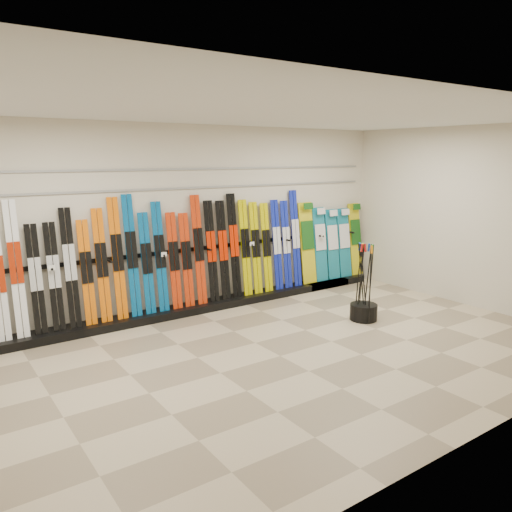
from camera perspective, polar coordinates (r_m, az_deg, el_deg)
floor at (r=6.48m, az=2.79°, el=-11.35°), size 8.00×8.00×0.00m
back_wall at (r=8.17m, az=-7.90°, el=4.20°), size 8.00×0.00×8.00m
right_wall at (r=9.06m, az=23.41°, el=4.08°), size 0.00×5.00×5.00m
ceiling at (r=6.00m, az=3.08°, el=16.11°), size 8.00×8.00×0.00m
ski_rack_base at (r=8.38m, az=-5.57°, el=-5.64°), size 8.00×0.40×0.12m
skis at (r=7.92m, az=-10.09°, el=-0.17°), size 5.36×0.24×1.83m
snowboards at (r=9.91m, az=8.61°, el=1.52°), size 1.59×0.24×1.53m
pole_bin at (r=7.97m, az=12.18°, el=-6.27°), size 0.42×0.42×0.25m
ski_poles at (r=7.82m, az=12.25°, el=-2.90°), size 0.16×0.40×1.18m
slatwall_rail_0 at (r=8.10m, az=-7.93°, el=7.70°), size 7.60×0.02×0.03m
slatwall_rail_1 at (r=8.09m, az=-7.99°, el=9.82°), size 7.60×0.02×0.03m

